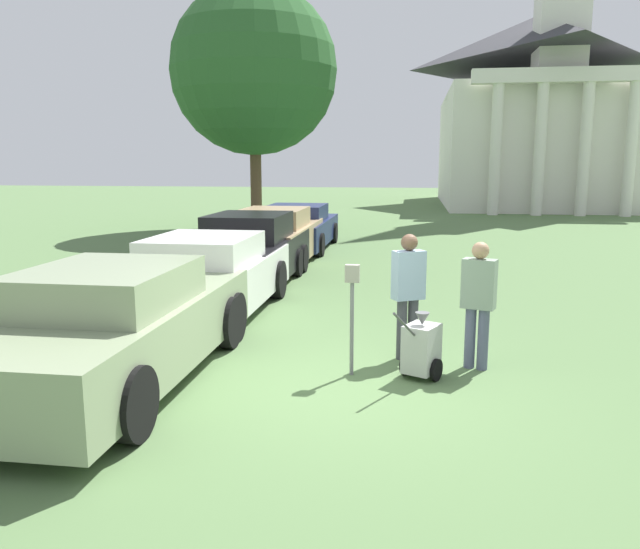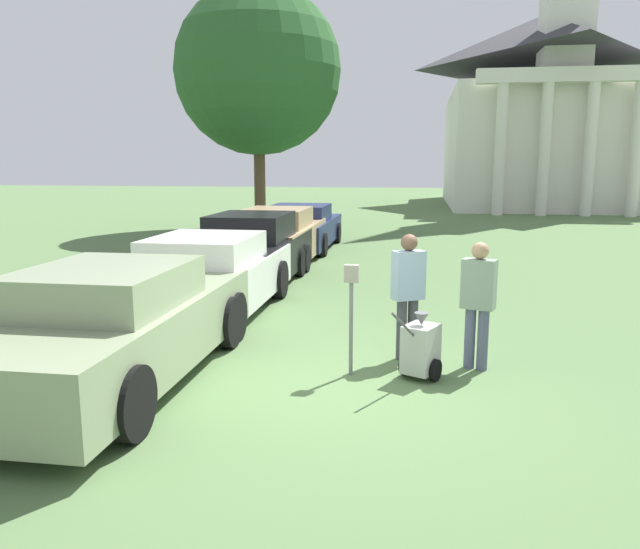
{
  "view_description": "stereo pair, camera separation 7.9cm",
  "coord_description": "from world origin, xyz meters",
  "px_view_note": "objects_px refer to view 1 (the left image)",
  "views": [
    {
      "loc": [
        0.83,
        -7.09,
        2.67
      ],
      "look_at": [
        -0.45,
        1.52,
        1.1
      ],
      "focal_mm": 35.0,
      "sensor_mm": 36.0,
      "label": 1
    },
    {
      "loc": [
        0.9,
        -7.08,
        2.67
      ],
      "look_at": [
        -0.45,
        1.52,
        1.1
      ],
      "focal_mm": 35.0,
      "sensor_mm": 36.0,
      "label": 2
    }
  ],
  "objects_px": {
    "parked_car_sage": "(116,327)",
    "parked_car_tan": "(275,239)",
    "parked_car_navy": "(298,228)",
    "person_supervisor": "(478,298)",
    "parking_meter": "(352,299)",
    "parked_car_white": "(207,277)",
    "person_worker": "(408,288)",
    "church": "(535,104)",
    "parked_car_black": "(251,251)",
    "equipment_cart": "(421,348)"
  },
  "relations": [
    {
      "from": "parked_car_sage",
      "to": "person_worker",
      "type": "relative_size",
      "value": 2.93
    },
    {
      "from": "parked_car_white",
      "to": "person_supervisor",
      "type": "bearing_deg",
      "value": -27.1
    },
    {
      "from": "parked_car_navy",
      "to": "parked_car_sage",
      "type": "bearing_deg",
      "value": -89.79
    },
    {
      "from": "church",
      "to": "parked_car_navy",
      "type": "bearing_deg",
      "value": -116.15
    },
    {
      "from": "parked_car_white",
      "to": "parked_car_tan",
      "type": "xyz_separation_m",
      "value": [
        0.0,
        5.51,
        0.02
      ]
    },
    {
      "from": "person_supervisor",
      "to": "person_worker",
      "type": "bearing_deg",
      "value": 1.29
    },
    {
      "from": "person_supervisor",
      "to": "church",
      "type": "bearing_deg",
      "value": -81.27
    },
    {
      "from": "parked_car_sage",
      "to": "parked_car_tan",
      "type": "height_order",
      "value": "parked_car_tan"
    },
    {
      "from": "parked_car_sage",
      "to": "person_worker",
      "type": "bearing_deg",
      "value": 22.92
    },
    {
      "from": "parked_car_black",
      "to": "person_worker",
      "type": "bearing_deg",
      "value": -54.81
    },
    {
      "from": "parked_car_navy",
      "to": "person_supervisor",
      "type": "bearing_deg",
      "value": -68.0
    },
    {
      "from": "person_worker",
      "to": "parked_car_white",
      "type": "bearing_deg",
      "value": -57.93
    },
    {
      "from": "parked_car_white",
      "to": "person_worker",
      "type": "bearing_deg",
      "value": -29.19
    },
    {
      "from": "parking_meter",
      "to": "parked_car_white",
      "type": "bearing_deg",
      "value": 135.57
    },
    {
      "from": "parked_car_black",
      "to": "parked_car_tan",
      "type": "relative_size",
      "value": 0.98
    },
    {
      "from": "church",
      "to": "parked_car_tan",
      "type": "bearing_deg",
      "value": -113.18
    },
    {
      "from": "parked_car_sage",
      "to": "parked_car_tan",
      "type": "bearing_deg",
      "value": 90.21
    },
    {
      "from": "parked_car_tan",
      "to": "person_worker",
      "type": "bearing_deg",
      "value": -64.7
    },
    {
      "from": "parked_car_navy",
      "to": "person_supervisor",
      "type": "distance_m",
      "value": 11.86
    },
    {
      "from": "parked_car_tan",
      "to": "person_worker",
      "type": "relative_size",
      "value": 2.9
    },
    {
      "from": "parked_car_navy",
      "to": "person_worker",
      "type": "relative_size",
      "value": 2.88
    },
    {
      "from": "parked_car_tan",
      "to": "church",
      "type": "height_order",
      "value": "church"
    },
    {
      "from": "parked_car_sage",
      "to": "parked_car_navy",
      "type": "bearing_deg",
      "value": 90.21
    },
    {
      "from": "parked_car_white",
      "to": "church",
      "type": "xyz_separation_m",
      "value": [
        10.83,
        30.79,
        5.52
      ]
    },
    {
      "from": "equipment_cart",
      "to": "parking_meter",
      "type": "bearing_deg",
      "value": -153.38
    },
    {
      "from": "parked_car_navy",
      "to": "equipment_cart",
      "type": "bearing_deg",
      "value": -72.0
    },
    {
      "from": "parked_car_sage",
      "to": "church",
      "type": "relative_size",
      "value": 0.19
    },
    {
      "from": "parking_meter",
      "to": "equipment_cart",
      "type": "bearing_deg",
      "value": 0.47
    },
    {
      "from": "parked_car_white",
      "to": "parked_car_tan",
      "type": "distance_m",
      "value": 5.51
    },
    {
      "from": "parked_car_sage",
      "to": "parked_car_black",
      "type": "bearing_deg",
      "value": 90.21
    },
    {
      "from": "parked_car_black",
      "to": "parking_meter",
      "type": "relative_size",
      "value": 3.44
    },
    {
      "from": "parked_car_white",
      "to": "church",
      "type": "height_order",
      "value": "church"
    },
    {
      "from": "parked_car_sage",
      "to": "parked_car_black",
      "type": "height_order",
      "value": "parked_car_black"
    },
    {
      "from": "parking_meter",
      "to": "church",
      "type": "height_order",
      "value": "church"
    },
    {
      "from": "person_supervisor",
      "to": "equipment_cart",
      "type": "bearing_deg",
      "value": 53.4
    },
    {
      "from": "parked_car_sage",
      "to": "parking_meter",
      "type": "xyz_separation_m",
      "value": [
        2.81,
        0.68,
        0.28
      ]
    },
    {
      "from": "person_worker",
      "to": "person_supervisor",
      "type": "bearing_deg",
      "value": 133.04
    },
    {
      "from": "person_worker",
      "to": "equipment_cart",
      "type": "xyz_separation_m",
      "value": [
        0.18,
        -0.78,
        -0.6
      ]
    },
    {
      "from": "parked_car_navy",
      "to": "equipment_cart",
      "type": "height_order",
      "value": "parked_car_navy"
    },
    {
      "from": "person_supervisor",
      "to": "church",
      "type": "relative_size",
      "value": 0.06
    },
    {
      "from": "parked_car_sage",
      "to": "church",
      "type": "distance_m",
      "value": 36.32
    },
    {
      "from": "parked_car_navy",
      "to": "parked_car_black",
      "type": "bearing_deg",
      "value": -89.79
    },
    {
      "from": "parked_car_sage",
      "to": "parked_car_white",
      "type": "height_order",
      "value": "parked_car_sage"
    },
    {
      "from": "parked_car_black",
      "to": "parked_car_sage",
      "type": "bearing_deg",
      "value": -89.79
    },
    {
      "from": "parked_car_white",
      "to": "parking_meter",
      "type": "bearing_deg",
      "value": -44.22
    },
    {
      "from": "parked_car_tan",
      "to": "equipment_cart",
      "type": "height_order",
      "value": "parked_car_tan"
    },
    {
      "from": "parked_car_black",
      "to": "parking_meter",
      "type": "distance_m",
      "value": 6.45
    },
    {
      "from": "parked_car_navy",
      "to": "church",
      "type": "relative_size",
      "value": 0.19
    },
    {
      "from": "parked_car_tan",
      "to": "equipment_cart",
      "type": "xyz_separation_m",
      "value": [
        3.69,
        -8.26,
        -0.32
      ]
    },
    {
      "from": "parked_car_tan",
      "to": "parking_meter",
      "type": "xyz_separation_m",
      "value": [
        2.81,
        -8.27,
        0.28
      ]
    }
  ]
}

